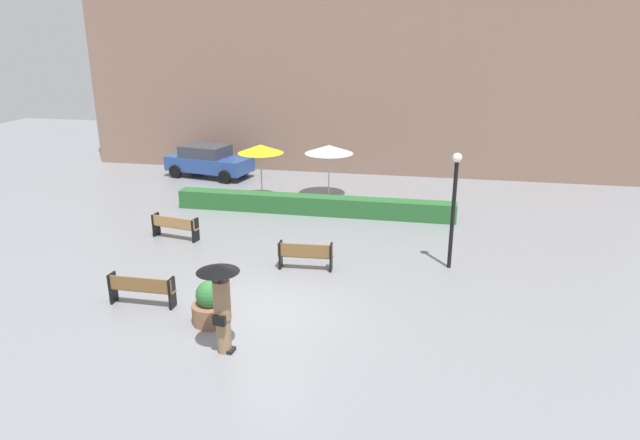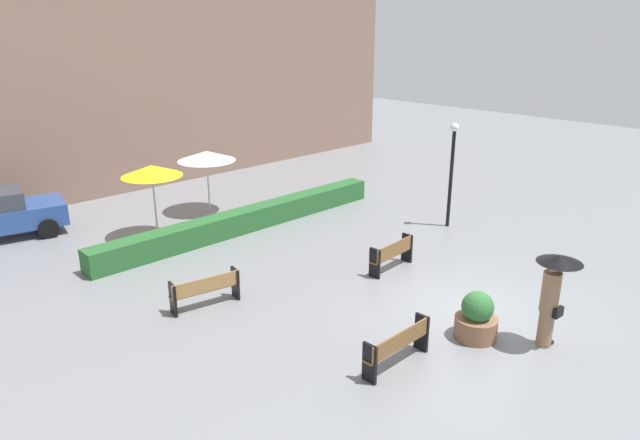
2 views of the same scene
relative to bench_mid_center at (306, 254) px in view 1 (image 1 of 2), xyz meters
The scene contains 12 objects.
ground_plane 2.95m from the bench_mid_center, 99.69° to the right, with size 60.00×60.00×0.00m, color gray.
bench_mid_center is the anchor object (origin of this frame).
bench_far_left 5.35m from the bench_mid_center, 160.76° to the left, with size 1.78×0.68×0.82m.
bench_near_left 4.85m from the bench_mid_center, 139.51° to the right, with size 1.80×0.34×0.83m.
pedestrian_with_umbrella 5.03m from the bench_mid_center, 99.07° to the right, with size 0.93×0.93×2.14m.
planter_pot 3.97m from the bench_mid_center, 113.24° to the right, with size 0.94×0.94×1.11m.
lamp_post 4.71m from the bench_mid_center, 13.49° to the left, with size 0.28×0.28×3.55m.
patio_umbrella_yellow 7.99m from the bench_mid_center, 116.49° to the left, with size 1.92×1.92×2.41m.
patio_umbrella_white 8.22m from the bench_mid_center, 95.38° to the left, with size 2.08×2.08×2.29m.
hedge_strip 5.61m from the bench_mid_center, 99.53° to the left, with size 11.09×0.70×0.73m, color #28602D.
building_facade 14.09m from the bench_mid_center, 92.14° to the left, with size 28.00×1.20×11.17m, color #846656.
parked_car 12.84m from the bench_mid_center, 124.78° to the left, with size 4.47×2.64×1.57m.
Camera 1 is at (3.96, -12.42, 6.77)m, focal length 31.50 mm.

